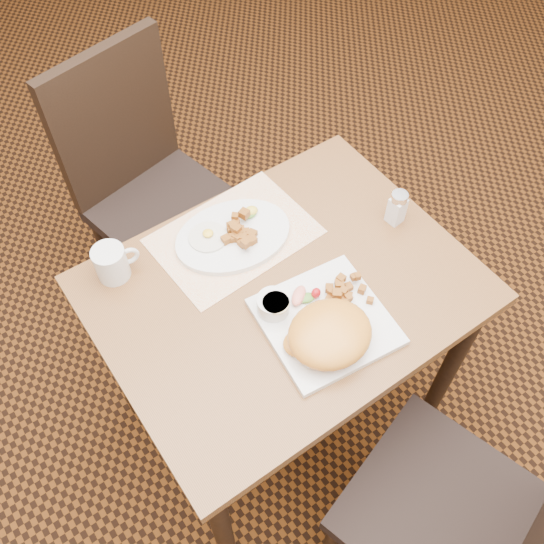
{
  "coord_description": "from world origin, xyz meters",
  "views": [
    {
      "loc": [
        -0.5,
        -0.67,
        1.97
      ],
      "look_at": [
        -0.03,
        0.01,
        0.82
      ],
      "focal_mm": 40.0,
      "sensor_mm": 36.0,
      "label": 1
    }
  ],
  "objects_px": {
    "salt_shaker": "(397,207)",
    "plate_square": "(325,321)",
    "plate_oval": "(233,236)",
    "coffee_mug": "(112,263)",
    "chair_near": "(484,526)",
    "chair_far": "(147,180)",
    "table": "(284,310)"
  },
  "relations": [
    {
      "from": "coffee_mug",
      "to": "plate_oval",
      "type": "bearing_deg",
      "value": -13.85
    },
    {
      "from": "coffee_mug",
      "to": "plate_square",
      "type": "bearing_deg",
      "value": -50.61
    },
    {
      "from": "chair_near",
      "to": "salt_shaker",
      "type": "xyz_separation_m",
      "value": [
        0.29,
        0.68,
        0.26
      ]
    },
    {
      "from": "chair_near",
      "to": "coffee_mug",
      "type": "height_order",
      "value": "chair_near"
    },
    {
      "from": "plate_square",
      "to": "coffee_mug",
      "type": "height_order",
      "value": "coffee_mug"
    },
    {
      "from": "coffee_mug",
      "to": "salt_shaker",
      "type": "bearing_deg",
      "value": -21.3
    },
    {
      "from": "chair_near",
      "to": "chair_far",
      "type": "xyz_separation_m",
      "value": [
        -0.11,
        1.38,
        0.0
      ]
    },
    {
      "from": "salt_shaker",
      "to": "plate_square",
      "type": "bearing_deg",
      "value": -157.17
    },
    {
      "from": "chair_near",
      "to": "plate_oval",
      "type": "distance_m",
      "value": 0.9
    },
    {
      "from": "plate_square",
      "to": "coffee_mug",
      "type": "relative_size",
      "value": 2.5
    },
    {
      "from": "salt_shaker",
      "to": "coffee_mug",
      "type": "xyz_separation_m",
      "value": [
        -0.68,
        0.27,
        -0.01
      ]
    },
    {
      "from": "plate_oval",
      "to": "salt_shaker",
      "type": "relative_size",
      "value": 3.05
    },
    {
      "from": "table",
      "to": "plate_oval",
      "type": "xyz_separation_m",
      "value": [
        -0.02,
        0.2,
        0.12
      ]
    },
    {
      "from": "table",
      "to": "chair_near",
      "type": "distance_m",
      "value": 0.68
    },
    {
      "from": "plate_square",
      "to": "coffee_mug",
      "type": "distance_m",
      "value": 0.53
    },
    {
      "from": "table",
      "to": "salt_shaker",
      "type": "distance_m",
      "value": 0.4
    },
    {
      "from": "table",
      "to": "plate_square",
      "type": "height_order",
      "value": "plate_square"
    },
    {
      "from": "plate_oval",
      "to": "coffee_mug",
      "type": "height_order",
      "value": "coffee_mug"
    },
    {
      "from": "salt_shaker",
      "to": "coffee_mug",
      "type": "height_order",
      "value": "salt_shaker"
    },
    {
      "from": "chair_far",
      "to": "plate_oval",
      "type": "bearing_deg",
      "value": 79.95
    },
    {
      "from": "chair_near",
      "to": "chair_far",
      "type": "height_order",
      "value": "same"
    },
    {
      "from": "chair_far",
      "to": "plate_oval",
      "type": "distance_m",
      "value": 0.56
    },
    {
      "from": "chair_far",
      "to": "salt_shaker",
      "type": "height_order",
      "value": "chair_far"
    },
    {
      "from": "table",
      "to": "chair_far",
      "type": "distance_m",
      "value": 0.72
    },
    {
      "from": "chair_near",
      "to": "chair_far",
      "type": "distance_m",
      "value": 1.39
    },
    {
      "from": "table",
      "to": "coffee_mug",
      "type": "distance_m",
      "value": 0.45
    },
    {
      "from": "chair_far",
      "to": "coffee_mug",
      "type": "distance_m",
      "value": 0.58
    },
    {
      "from": "plate_square",
      "to": "plate_oval",
      "type": "bearing_deg",
      "value": 96.45
    },
    {
      "from": "plate_oval",
      "to": "salt_shaker",
      "type": "distance_m",
      "value": 0.43
    },
    {
      "from": "plate_square",
      "to": "coffee_mug",
      "type": "xyz_separation_m",
      "value": [
        -0.34,
        0.41,
        0.04
      ]
    },
    {
      "from": "plate_oval",
      "to": "coffee_mug",
      "type": "xyz_separation_m",
      "value": [
        -0.3,
        0.07,
        0.03
      ]
    },
    {
      "from": "chair_near",
      "to": "coffee_mug",
      "type": "xyz_separation_m",
      "value": [
        -0.39,
        0.94,
        0.26
      ]
    }
  ]
}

